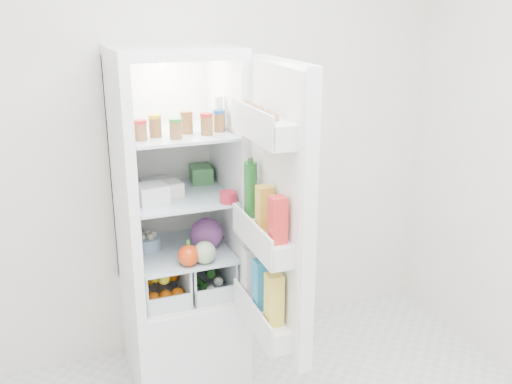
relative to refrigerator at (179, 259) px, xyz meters
name	(u,v)px	position (x,y,z in m)	size (l,w,h in m)	color
room_walls	(326,136)	(0.20, -1.25, 0.93)	(3.02, 3.02, 2.61)	white
refrigerator	(179,259)	(0.00, 0.00, 0.00)	(0.60, 0.60, 1.80)	white
shelf_low	(181,250)	(0.00, -0.06, 0.07)	(0.49, 0.53, 0.01)	silver
shelf_mid	(179,195)	(0.00, -0.06, 0.38)	(0.49, 0.53, 0.01)	silver
shelf_top	(176,133)	(0.00, -0.06, 0.71)	(0.49, 0.53, 0.01)	silver
crisper_left	(160,276)	(-0.12, -0.06, -0.06)	(0.23, 0.46, 0.22)	silver
crisper_right	(204,269)	(0.12, -0.06, -0.06)	(0.23, 0.46, 0.22)	silver
condiment_jars	(181,127)	(0.00, -0.17, 0.76)	(0.46, 0.16, 0.08)	#B21919
squeeze_bottle	(218,113)	(0.21, -0.09, 0.81)	(0.05, 0.05, 0.17)	white
tub_white	(152,194)	(-0.16, -0.14, 0.44)	(0.14, 0.14, 0.09)	white
tub_cream	(169,189)	(-0.05, -0.06, 0.43)	(0.12, 0.12, 0.07)	white
tin_red	(228,197)	(0.19, -0.28, 0.42)	(0.08, 0.08, 0.06)	red
foil_tray	(157,183)	(-0.08, 0.11, 0.41)	(0.16, 0.12, 0.04)	silver
tub_green	(201,174)	(0.17, 0.11, 0.44)	(0.11, 0.16, 0.09)	#387D40
red_cabbage	(206,234)	(0.13, -0.11, 0.17)	(0.17, 0.17, 0.17)	#4A1C51
bell_pepper	(189,255)	(-0.01, -0.27, 0.14)	(0.11, 0.11, 0.11)	red
mushroom_bowl	(147,243)	(-0.17, 0.01, 0.12)	(0.15, 0.15, 0.07)	#90B6D7
salad_bag	(205,252)	(0.07, -0.27, 0.14)	(0.11, 0.11, 0.11)	#A2BE8E
citrus_pile	(161,282)	(-0.12, -0.08, -0.08)	(0.20, 0.31, 0.16)	#DE580B
veg_pile	(205,277)	(0.13, -0.06, -0.10)	(0.16, 0.30, 0.10)	#27521B
fridge_door	(275,217)	(0.29, -0.64, 0.43)	(0.18, 0.60, 1.30)	white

